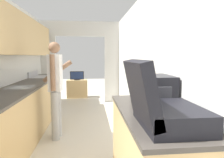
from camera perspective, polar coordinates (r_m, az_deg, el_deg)
name	(u,v)px	position (r m, az deg, el deg)	size (l,w,h in m)	color
wall_right	(153,70)	(3.05, 11.54, 2.66)	(0.06, 7.85, 2.50)	silver
wall_far_with_doorway	(81,57)	(6.26, -8.95, 6.25)	(2.78, 0.06, 2.50)	silver
counter_left	(23,113)	(3.88, -24.06, -8.75)	(0.62, 4.24, 0.93)	tan
counter_right	(152,156)	(2.16, 11.36, -20.80)	(0.62, 1.56, 0.93)	tan
range_oven	(45,94)	(5.49, -18.54, -4.09)	(0.66, 0.78, 1.07)	#B7B7BC
person	(56,87)	(3.60, -15.82, -2.28)	(0.54, 0.40, 1.69)	#9E9E9E
suitcase	(160,107)	(1.55, 13.60, -7.79)	(0.54, 0.61, 0.50)	black
microwave	(153,90)	(2.24, 11.52, -2.99)	(0.40, 0.48, 0.32)	black
tv_cabinet	(77,89)	(7.14, -9.88, -2.71)	(0.70, 0.42, 0.62)	tan
television	(77,76)	(7.04, -9.97, 0.92)	(0.47, 0.16, 0.30)	black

